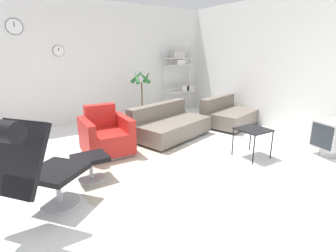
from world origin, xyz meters
TOP-DOWN VIEW (x-y plane):
  - ground_plane at (0.00, 0.00)m, footprint 12.00×12.00m
  - wall_back at (-0.00, 3.29)m, footprint 12.00×0.09m
  - wall_right at (3.26, 0.00)m, footprint 0.06×12.00m
  - round_rug at (0.04, -0.10)m, footprint 2.39×2.39m
  - lounge_chair at (-1.66, -0.34)m, footprint 1.09×1.02m
  - ottoman at (-0.93, 0.26)m, footprint 0.45×0.38m
  - armchair_red at (-0.42, 1.06)m, footprint 0.79×0.81m
  - couch_low at (0.95, 1.21)m, footprint 1.76×1.31m
  - couch_second at (2.58, 1.19)m, footprint 1.46×1.22m
  - side_table at (1.53, -0.38)m, footprint 0.47×0.47m
  - crt_television at (2.71, -1.05)m, footprint 0.60×0.54m
  - potted_plant at (1.06, 2.61)m, footprint 0.43×0.45m
  - shelf_unit at (2.47, 3.01)m, footprint 0.95×0.28m

SIDE VIEW (x-z plane):
  - ground_plane at x=0.00m, z-range 0.00..0.00m
  - round_rug at x=0.04m, z-range 0.00..0.01m
  - couch_second at x=2.58m, z-range -0.09..0.56m
  - couch_low at x=0.95m, z-range -0.09..0.56m
  - ottoman at x=-0.93m, z-range 0.08..0.42m
  - armchair_red at x=-0.42m, z-range -0.10..0.70m
  - crt_television at x=2.71m, z-range 0.03..0.62m
  - potted_plant at x=1.06m, z-range -0.22..1.07m
  - side_table at x=1.53m, z-range 0.19..0.68m
  - lounge_chair at x=-1.66m, z-range 0.10..1.26m
  - shelf_unit at x=2.47m, z-range 0.25..2.05m
  - wall_right at x=3.26m, z-range 0.00..2.80m
  - wall_back at x=0.00m, z-range 0.00..2.80m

